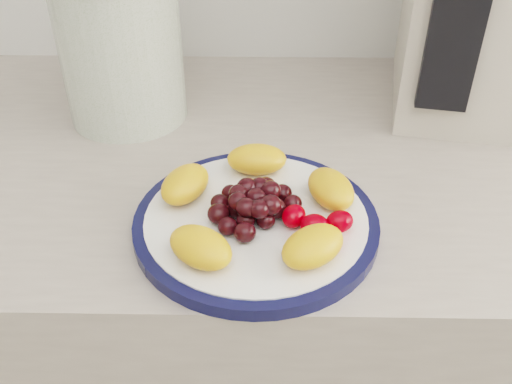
{
  "coord_description": "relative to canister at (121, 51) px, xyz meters",
  "views": [
    {
      "loc": [
        -0.1,
        0.54,
        1.31
      ],
      "look_at": [
        -0.1,
        1.03,
        0.95
      ],
      "focal_mm": 40.0,
      "sensor_mm": 36.0,
      "label": 1
    }
  ],
  "objects": [
    {
      "name": "counter",
      "position": [
        0.29,
        -0.08,
        -0.55
      ],
      "size": [
        3.5,
        0.6,
        0.9
      ],
      "primitive_type": "cube",
      "color": "#ADA093",
      "rests_on": "floor"
    },
    {
      "name": "cabinet_face",
      "position": [
        0.29,
        -0.08,
        -0.58
      ],
      "size": [
        3.48,
        0.58,
        0.84
      ],
      "primitive_type": "cube",
      "color": "brown",
      "rests_on": "floor"
    },
    {
      "name": "plate_rim",
      "position": [
        0.19,
        -0.26,
        -0.09
      ],
      "size": [
        0.27,
        0.27,
        0.01
      ],
      "primitive_type": "cylinder",
      "color": "#0D1138",
      "rests_on": "counter"
    },
    {
      "name": "plate_face",
      "position": [
        0.19,
        -0.26,
        -0.09
      ],
      "size": [
        0.24,
        0.24,
        0.02
      ],
      "primitive_type": "cylinder",
      "color": "white",
      "rests_on": "counter"
    },
    {
      "name": "canister",
      "position": [
        0.0,
        0.0,
        0.0
      ],
      "size": [
        0.19,
        0.19,
        0.2
      ],
      "primitive_type": "cylinder",
      "rotation": [
        0.0,
        0.0,
        -0.14
      ],
      "color": "#3C5D1B",
      "rests_on": "counter"
    },
    {
      "name": "appliance_panel",
      "position": [
        0.43,
        -0.07,
        0.09
      ],
      "size": [
        0.07,
        0.03,
        0.28
      ],
      "primitive_type": "cube",
      "rotation": [
        0.0,
        0.0,
        -0.19
      ],
      "color": "black",
      "rests_on": "appliance_body"
    },
    {
      "name": "fruit_plate",
      "position": [
        0.19,
        -0.26,
        -0.07
      ],
      "size": [
        0.23,
        0.22,
        0.04
      ],
      "color": "orange",
      "rests_on": "plate_face"
    }
  ]
}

